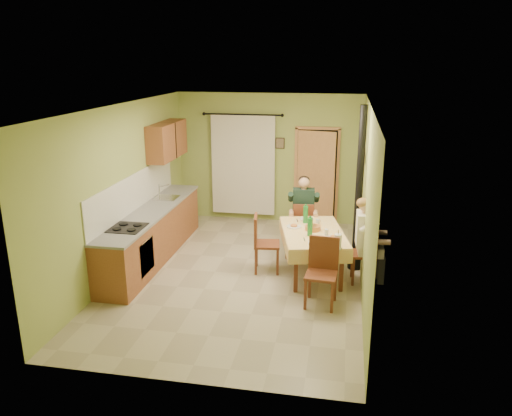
% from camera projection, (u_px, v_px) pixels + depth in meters
% --- Properties ---
extents(floor, '(4.00, 6.00, 0.01)m').
position_uv_depth(floor, '(240.00, 274.00, 8.45)').
color(floor, tan).
rests_on(floor, ground).
extents(room_shell, '(4.04, 6.04, 2.82)m').
position_uv_depth(room_shell, '(239.00, 169.00, 7.92)').
color(room_shell, '#9CAE59').
rests_on(room_shell, ground).
extents(kitchen_run, '(0.64, 3.64, 1.56)m').
position_uv_depth(kitchen_run, '(152.00, 233.00, 8.98)').
color(kitchen_run, brown).
rests_on(kitchen_run, ground).
extents(upper_cabinets, '(0.35, 1.40, 0.70)m').
position_uv_depth(upper_cabinets, '(167.00, 140.00, 9.80)').
color(upper_cabinets, brown).
rests_on(upper_cabinets, room_shell).
extents(curtain, '(1.70, 0.07, 2.22)m').
position_uv_depth(curtain, '(243.00, 165.00, 10.91)').
color(curtain, black).
rests_on(curtain, ground).
extents(doorway, '(0.96, 0.22, 2.15)m').
position_uv_depth(doorway, '(316.00, 177.00, 10.73)').
color(doorway, black).
rests_on(doorway, ground).
extents(dining_table, '(1.31, 1.80, 0.76)m').
position_uv_depth(dining_table, '(312.00, 252.00, 8.36)').
color(dining_table, '#F0C87B').
rests_on(dining_table, ground).
extents(tableware, '(0.94, 1.51, 0.33)m').
position_uv_depth(tableware, '(315.00, 230.00, 8.12)').
color(tableware, white).
rests_on(tableware, dining_table).
extents(chair_far, '(0.42, 0.42, 0.94)m').
position_uv_depth(chair_far, '(303.00, 235.00, 9.45)').
color(chair_far, brown).
rests_on(chair_far, ground).
extents(chair_near, '(0.48, 0.48, 1.01)m').
position_uv_depth(chair_near, '(321.00, 286.00, 7.32)').
color(chair_near, brown).
rests_on(chair_near, ground).
extents(chair_right, '(0.40, 0.40, 0.94)m').
position_uv_depth(chair_right, '(364.00, 265.00, 8.07)').
color(chair_right, brown).
rests_on(chair_right, ground).
extents(chair_left, '(0.48, 0.48, 0.99)m').
position_uv_depth(chair_left, '(266.00, 255.00, 8.50)').
color(chair_left, brown).
rests_on(chair_left, ground).
extents(man_far, '(0.61, 0.49, 1.39)m').
position_uv_depth(man_far, '(303.00, 205.00, 9.29)').
color(man_far, '#192D23').
rests_on(man_far, chair_far).
extents(man_right, '(0.47, 0.59, 1.39)m').
position_uv_depth(man_right, '(365.00, 231.00, 7.90)').
color(man_right, silver).
rests_on(man_right, chair_right).
extents(stove_flue, '(0.24, 0.24, 2.80)m').
position_uv_depth(stove_flue, '(358.00, 212.00, 8.39)').
color(stove_flue, black).
rests_on(stove_flue, ground).
extents(picture_back, '(0.19, 0.03, 0.23)m').
position_uv_depth(picture_back, '(280.00, 143.00, 10.70)').
color(picture_back, black).
rests_on(picture_back, room_shell).
extents(picture_right, '(0.03, 0.31, 0.21)m').
position_uv_depth(picture_right, '(364.00, 157.00, 8.70)').
color(picture_right, brown).
rests_on(picture_right, room_shell).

